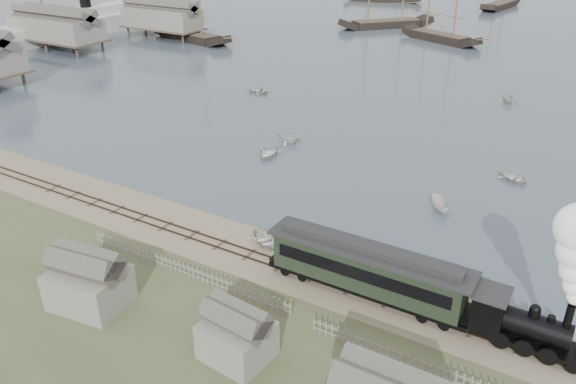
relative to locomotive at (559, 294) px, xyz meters
The scene contains 18 objects.
ground 19.19m from the locomotive, behind, with size 600.00×600.00×0.00m, color #9D8C6F.
harbor_water 173.05m from the locomotive, 96.14° to the left, with size 600.00×336.00×0.06m, color #414F5D.
rail_track 19.07m from the locomotive, behind, with size 120.00×1.80×0.16m.
picket_fence_west 25.92m from the locomotive, 168.69° to the right, with size 19.00×0.10×1.20m, color gray, non-canonical shape.
picket_fence_east 9.39m from the locomotive, 137.49° to the right, with size 15.00×0.10×1.20m, color gray, non-canonical shape.
shed_left 30.91m from the locomotive, 158.90° to the right, with size 5.00×4.00×4.10m, color gray, non-canonical shape.
shed_mid 19.85m from the locomotive, 148.78° to the right, with size 4.00×3.50×3.60m, color gray, non-canonical shape.
western_wharf 103.42m from the locomotive, 156.04° to the left, with size 36.00×56.00×8.00m, color gray, non-canonical shape.
locomotive is the anchor object (origin of this frame).
passenger_coach 12.46m from the locomotive, behind, with size 15.09×2.91×3.66m.
beached_dinghy 22.82m from the locomotive, behind, with size 3.56×2.54×0.74m, color silver.
steamship 122.58m from the locomotive, 151.28° to the left, with size 52.70×8.78×11.53m, color silver, non-canonical shape.
rowboat_0 37.36m from the locomotive, 150.55° to the left, with size 3.83×2.74×0.79m, color silver.
rowboat_1 39.90m from the locomotive, 144.67° to the left, with size 3.13×2.70×1.65m, color silver.
rowboat_2 19.51m from the locomotive, 126.99° to the left, with size 3.12×1.17×1.21m, color silver.
rowboat_3 26.91m from the locomotive, 104.88° to the left, with size 3.36×2.40×0.70m, color silver.
rowboat_6 61.44m from the locomotive, 140.81° to the left, with size 3.60×2.57×0.75m, color silver.
rowboat_7 54.99m from the locomotive, 103.73° to the left, with size 3.38×2.92×1.78m, color silver.
Camera 1 is at (18.55, -33.56, 24.96)m, focal length 35.00 mm.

